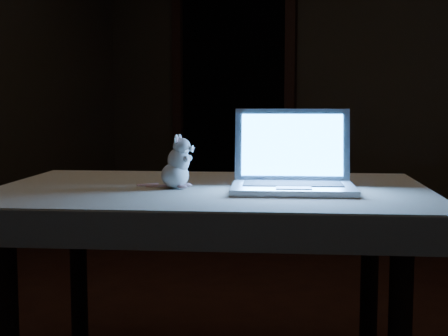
% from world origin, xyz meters
% --- Properties ---
extents(back_wall, '(4.50, 0.04, 2.60)m').
position_xyz_m(back_wall, '(0.00, 2.50, 1.30)').
color(back_wall, black).
rests_on(back_wall, ground).
extents(doorway, '(1.06, 0.36, 2.13)m').
position_xyz_m(doorway, '(-1.10, 2.50, 1.06)').
color(doorway, black).
rests_on(doorway, back_wall).
extents(table, '(1.57, 1.29, 0.72)m').
position_xyz_m(table, '(0.12, -0.21, 0.36)').
color(table, black).
rests_on(table, floor).
extents(tablecloth, '(1.74, 1.55, 0.10)m').
position_xyz_m(tablecloth, '(0.06, -0.21, 0.68)').
color(tablecloth, beige).
rests_on(tablecloth, table).
extents(laptop, '(0.49, 0.47, 0.27)m').
position_xyz_m(laptop, '(0.40, -0.19, 0.87)').
color(laptop, silver).
rests_on(laptop, tablecloth).
extents(plush_mouse, '(0.18, 0.18, 0.18)m').
position_xyz_m(plush_mouse, '(0.02, -0.29, 0.82)').
color(plush_mouse, silver).
rests_on(plush_mouse, tablecloth).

